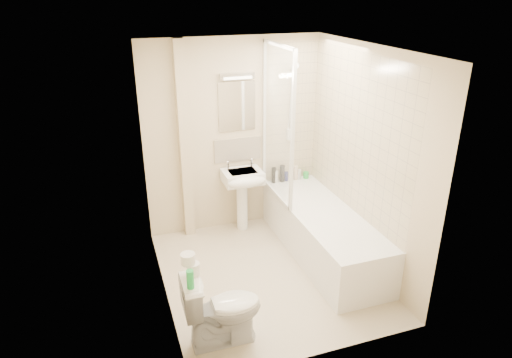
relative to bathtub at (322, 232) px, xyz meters
name	(u,v)px	position (x,y,z in m)	size (l,w,h in m)	color
floor	(267,274)	(-0.75, -0.20, -0.29)	(2.50, 2.50, 0.00)	beige
wall_back	(233,137)	(-0.75, 1.05, 0.91)	(2.20, 0.02, 2.40)	beige
wall_left	(157,188)	(-1.85, -0.20, 0.91)	(0.02, 2.50, 2.40)	beige
wall_right	(365,160)	(0.35, -0.20, 0.91)	(0.02, 2.50, 2.40)	beige
ceiling	(270,49)	(-0.75, -0.20, 2.11)	(2.20, 2.50, 0.02)	white
tile_back	(290,114)	(0.00, 1.04, 1.14)	(0.70, 0.01, 1.75)	beige
tile_right	(356,135)	(0.34, 0.00, 1.14)	(0.01, 2.10, 1.75)	beige
pipe_boxing	(184,143)	(-1.37, 0.99, 0.91)	(0.12, 0.12, 2.40)	beige
splashback	(238,150)	(-0.70, 1.04, 0.74)	(0.60, 0.01, 0.30)	beige
mirror	(237,106)	(-0.70, 1.04, 1.29)	(0.46, 0.01, 0.60)	white
strip_light	(237,76)	(-0.70, 1.02, 1.66)	(0.42, 0.07, 0.07)	silver
bathtub	(322,232)	(0.00, 0.00, 0.00)	(0.70, 2.10, 0.55)	white
shower_screen	(277,124)	(-0.35, 0.60, 1.16)	(0.04, 0.92, 1.80)	white
shower_fixture	(292,106)	(0.00, 0.99, 1.26)	(0.10, 0.16, 0.99)	white
pedestal_sink	(243,184)	(-0.70, 0.81, 0.36)	(0.48, 0.46, 0.93)	white
bottle_black_a	(274,175)	(-0.24, 0.96, 0.36)	(0.06, 0.06, 0.21)	black
bottle_white_a	(276,177)	(-0.22, 0.96, 0.34)	(0.06, 0.06, 0.16)	white
bottle_black_b	(282,173)	(-0.12, 0.96, 0.37)	(0.07, 0.07, 0.22)	black
bottle_blue	(286,176)	(-0.07, 0.96, 0.32)	(0.05, 0.05, 0.12)	navy
bottle_cream	(296,173)	(0.07, 0.96, 0.36)	(0.06, 0.06, 0.19)	beige
bottle_white_b	(299,174)	(0.12, 0.96, 0.33)	(0.06, 0.06, 0.13)	silver
bottle_green	(306,175)	(0.22, 0.96, 0.30)	(0.07, 0.07, 0.08)	green
toilet	(222,308)	(-1.47, -1.01, 0.06)	(0.68, 0.40, 0.69)	white
toilet_roll_lower	(193,269)	(-1.69, -0.93, 0.46)	(0.11, 0.11, 0.11)	white
toilet_roll_upper	(188,259)	(-1.72, -0.92, 0.56)	(0.12, 0.12, 0.09)	white
green_bottle	(190,279)	(-1.75, -1.10, 0.48)	(0.06, 0.06, 0.16)	green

